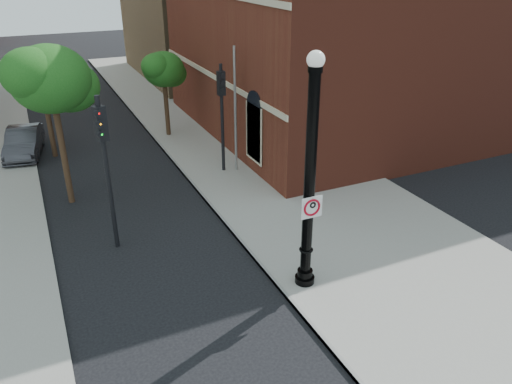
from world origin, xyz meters
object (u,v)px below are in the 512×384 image
parked_car (24,142)px  no_parking_sign (312,207)px  lamppost (309,189)px  traffic_signal_right (222,101)px  traffic_signal_left (104,149)px

parked_car → no_parking_sign: bearing=-55.5°
lamppost → parked_car: size_ratio=1.68×
no_parking_sign → traffic_signal_right: bearing=84.9°
parked_car → traffic_signal_right: 10.64m
traffic_signal_left → traffic_signal_right: traffic_signal_left is taller
lamppost → traffic_signal_right: bearing=83.9°
traffic_signal_left → parked_car: bearing=82.2°
parked_car → traffic_signal_right: size_ratio=0.84×
lamppost → no_parking_sign: bearing=-88.5°
traffic_signal_left → traffic_signal_right: (5.73, 4.46, -0.23)m
lamppost → parked_car: 17.18m
parked_car → traffic_signal_left: traffic_signal_left is taller
lamppost → parked_car: lamppost is taller
no_parking_sign → traffic_signal_left: (-4.75, 4.85, 0.81)m
lamppost → traffic_signal_left: lamppost is taller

